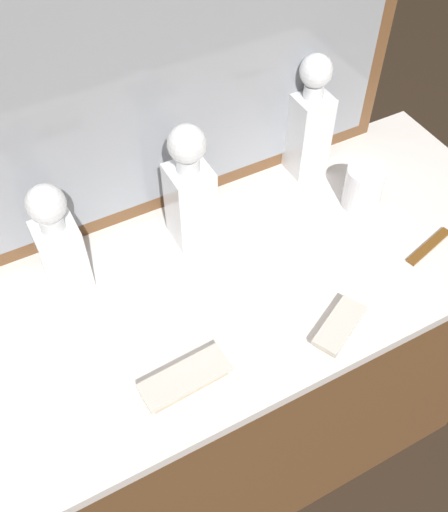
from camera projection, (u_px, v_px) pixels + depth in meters
The scene contains 10 objects.
ground_plane at pixel (224, 448), 1.88m from camera, with size 6.00×6.00×0.00m, color #2D2319.
dresser at pixel (224, 382), 1.55m from camera, with size 1.40×0.57×0.87m.
dresser_mirror at pixel (160, 92), 1.14m from camera, with size 1.12×0.03×0.59m.
crystal_decanter_right at pixel (60, 248), 1.13m from camera, with size 0.08×0.08×0.26m.
crystal_decanter_rear at pixel (309, 127), 1.35m from camera, with size 0.08×0.08×0.30m.
crystal_decanter_left at pixel (190, 196), 1.21m from camera, with size 0.09×0.09×0.29m.
crystal_tumbler_far_right at pixel (363, 189), 1.32m from camera, with size 0.09×0.09×0.10m.
silver_brush_rear at pixel (185, 379), 1.05m from camera, with size 0.17×0.07×0.02m.
silver_brush_front at pixel (339, 327), 1.13m from camera, with size 0.14×0.11×0.02m.
tortoiseshell_comb at pixel (429, 246), 1.27m from camera, with size 0.14×0.06×0.01m.
Camera 1 is at (-0.35, -0.65, 1.84)m, focal length 41.30 mm.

